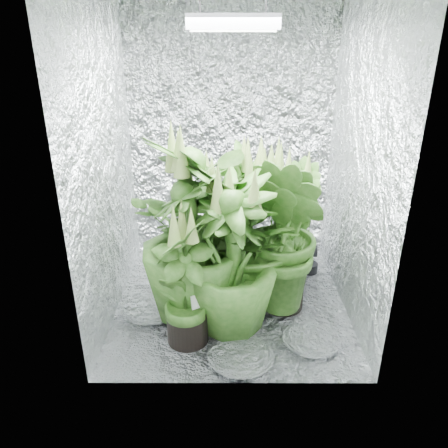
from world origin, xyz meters
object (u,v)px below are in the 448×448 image
at_px(plant_a, 203,231).
at_px(plant_d, 192,234).
at_px(plant_g, 286,236).
at_px(plant_e, 245,239).
at_px(plant_f, 186,283).
at_px(circulation_fan, 307,256).
at_px(plant_b, 249,216).
at_px(plant_c, 287,230).
at_px(grow_lamp, 233,23).
at_px(plant_h, 231,258).

distance_m(plant_a, plant_d, 0.29).
xyz_separation_m(plant_d, plant_g, (0.61, 0.12, -0.07)).
relative_size(plant_d, plant_e, 1.19).
xyz_separation_m(plant_a, plant_e, (0.29, -0.14, 0.01)).
xyz_separation_m(plant_e, plant_f, (-0.36, -0.39, -0.10)).
height_order(plant_e, plant_g, plant_g).
relative_size(plant_g, circulation_fan, 3.47).
relative_size(plant_b, plant_c, 1.08).
relative_size(grow_lamp, circulation_fan, 1.48).
relative_size(plant_c, plant_f, 1.13).
bearing_deg(grow_lamp, plant_g, -7.93).
relative_size(plant_a, plant_h, 0.96).
xyz_separation_m(plant_e, plant_g, (0.27, -0.01, 0.03)).
bearing_deg(plant_c, plant_e, -141.21).
relative_size(plant_a, plant_f, 1.16).
distance_m(plant_b, plant_c, 0.31).
distance_m(grow_lamp, plant_c, 1.43).
xyz_separation_m(plant_d, plant_f, (-0.02, -0.26, -0.19)).
height_order(plant_d, plant_e, plant_d).
bearing_deg(circulation_fan, plant_g, -112.78).
height_order(grow_lamp, circulation_fan, grow_lamp).
height_order(grow_lamp, plant_h, grow_lamp).
bearing_deg(grow_lamp, plant_d, -145.66).
distance_m(plant_e, circulation_fan, 0.79).
height_order(plant_a, plant_g, plant_g).
relative_size(plant_e, plant_h, 0.98).
relative_size(plant_b, plant_e, 1.02).
xyz_separation_m(plant_d, plant_h, (0.24, -0.13, -0.10)).
xyz_separation_m(grow_lamp, plant_f, (-0.27, -0.43, -1.41)).
height_order(plant_d, circulation_fan, plant_d).
bearing_deg(plant_c, plant_d, -149.51).
bearing_deg(plant_b, plant_g, -60.16).
bearing_deg(grow_lamp, plant_h, -91.32).
bearing_deg(circulation_fan, plant_c, -129.37).
relative_size(plant_d, circulation_fan, 3.87).
distance_m(grow_lamp, plant_b, 1.36).
bearing_deg(plant_e, plant_f, -133.03).
relative_size(grow_lamp, plant_b, 0.44).
distance_m(plant_b, plant_f, 0.88).
distance_m(plant_a, plant_c, 0.62).
xyz_separation_m(plant_g, circulation_fan, (0.25, 0.48, -0.40)).
relative_size(plant_a, plant_g, 0.91).
xyz_separation_m(plant_c, plant_g, (-0.04, -0.27, 0.08)).
height_order(plant_c, plant_h, plant_h).
height_order(plant_d, plant_g, plant_d).
bearing_deg(plant_e, plant_g, -2.19).
relative_size(plant_b, plant_d, 0.86).
xyz_separation_m(grow_lamp, plant_g, (0.36, -0.05, -1.28)).
relative_size(plant_d, plant_f, 1.41).
height_order(plant_c, circulation_fan, plant_c).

